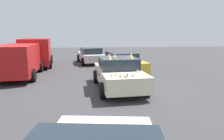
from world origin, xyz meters
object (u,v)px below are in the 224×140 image
(art_car_decorated, at_px, (118,73))
(parked_sedan_far_left, at_px, (122,62))
(parked_van_row_back_far, at_px, (19,59))
(parked_van_behind_left, at_px, (37,51))
(parked_sedan_near_right, at_px, (91,55))

(art_car_decorated, xyz_separation_m, parked_sedan_far_left, (3.71, -0.81, -0.02))
(art_car_decorated, height_order, parked_van_row_back_far, parked_van_row_back_far)
(parked_van_behind_left, bearing_deg, art_car_decorated, -152.53)
(parked_van_row_back_far, bearing_deg, parked_van_behind_left, -4.89)
(parked_van_row_back_far, distance_m, parked_sedan_near_right, 6.80)
(art_car_decorated, height_order, parked_sedan_near_right, art_car_decorated)
(parked_van_behind_left, xyz_separation_m, parked_sedan_near_right, (1.01, -4.30, -0.53))
(parked_van_behind_left, relative_size, parked_sedan_far_left, 1.13)
(parked_van_row_back_far, distance_m, parked_sedan_far_left, 6.35)
(art_car_decorated, xyz_separation_m, parked_van_row_back_far, (3.26, 5.51, 0.37))
(parked_sedan_far_left, bearing_deg, parked_sedan_near_right, -167.49)
(parked_van_row_back_far, height_order, parked_sedan_far_left, parked_van_row_back_far)
(parked_van_behind_left, distance_m, parked_sedan_far_left, 7.41)
(parked_sedan_far_left, distance_m, parked_sedan_near_right, 5.23)
(art_car_decorated, relative_size, parked_sedan_near_right, 1.02)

